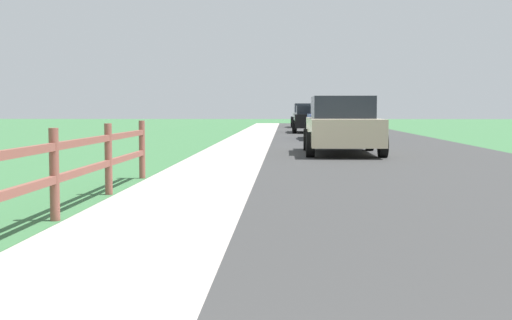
{
  "coord_description": "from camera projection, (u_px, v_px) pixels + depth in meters",
  "views": [
    {
      "loc": [
        0.53,
        -0.72,
        1.28
      ],
      "look_at": [
        0.11,
        9.18,
        0.55
      ],
      "focal_mm": 48.83,
      "sensor_mm": 36.0,
      "label": 1
    }
  ],
  "objects": [
    {
      "name": "parked_car_silver",
      "position": [
        307.0,
        115.0,
        47.45
      ],
      "size": [
        2.15,
        4.33,
        1.63
      ],
      "color": "#B7BABF",
      "rests_on": "ground"
    },
    {
      "name": "parked_car_blue",
      "position": [
        331.0,
        121.0,
        29.18
      ],
      "size": [
        2.14,
        4.33,
        1.53
      ],
      "color": "navy",
      "rests_on": "ground"
    },
    {
      "name": "parked_suv_beige",
      "position": [
        342.0,
        125.0,
        19.75
      ],
      "size": [
        2.13,
        4.84,
        1.63
      ],
      "color": "#C6B793",
      "rests_on": "ground"
    },
    {
      "name": "grass_verge",
      "position": [
        160.0,
        140.0,
        27.93
      ],
      "size": [
        5.0,
        66.0,
        0.0
      ],
      "primitive_type": "cube",
      "color": "#396D3F",
      "rests_on": "ground"
    },
    {
      "name": "curb_concrete",
      "position": [
        197.0,
        140.0,
        27.87
      ],
      "size": [
        6.0,
        66.0,
        0.01
      ],
      "primitive_type": "cube",
      "color": "#B3A6A0",
      "rests_on": "ground"
    },
    {
      "name": "road_asphalt",
      "position": [
        360.0,
        141.0,
        27.59
      ],
      "size": [
        7.0,
        66.0,
        0.01
      ],
      "primitive_type": "cube",
      "color": "#363636",
      "rests_on": "ground"
    },
    {
      "name": "ground_plane",
      "position": [
        271.0,
        143.0,
        25.75
      ],
      "size": [
        120.0,
        120.0,
        0.0
      ],
      "primitive_type": "plane",
      "color": "#396D3F"
    },
    {
      "name": "parked_car_black",
      "position": [
        312.0,
        119.0,
        37.24
      ],
      "size": [
        2.11,
        4.43,
        1.44
      ],
      "color": "black",
      "rests_on": "ground"
    },
    {
      "name": "rail_fence",
      "position": [
        12.0,
        178.0,
        6.66
      ],
      "size": [
        0.11,
        12.17,
        1.06
      ],
      "color": "brown",
      "rests_on": "ground"
    }
  ]
}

